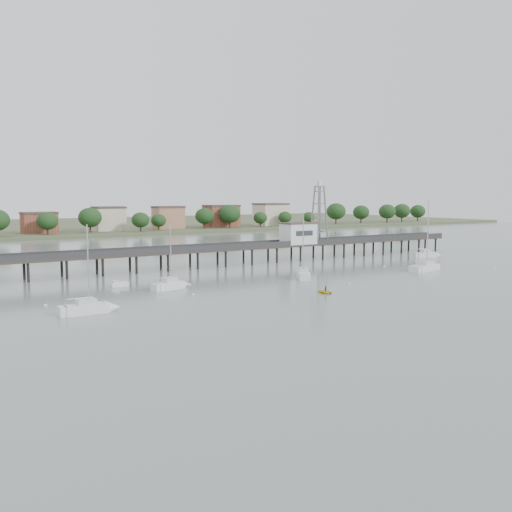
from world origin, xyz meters
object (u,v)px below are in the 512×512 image
Objects in this scene: sailboat_d at (430,267)px; yellow_dinghy at (326,293)px; sailboat_e at (429,255)px; sailboat_a at (95,308)px; white_tender at (119,284)px; sailboat_b at (174,285)px; pier at (208,250)px; sailboat_c at (302,274)px; lattice_tower at (319,215)px.

sailboat_d is 39.21m from yellow_dinghy.
sailboat_a reaches higher than sailboat_e.
yellow_dinghy reaches higher than white_tender.
white_tender is (-7.15, 7.49, -0.27)m from sailboat_b.
white_tender is 1.10× the size of yellow_dinghy.
sailboat_a is (-36.28, -36.08, -3.15)m from pier.
white_tender is at bearing -160.30° from sailboat_e.
sailboat_a is 3.87× the size of white_tender.
sailboat_c is (7.78, -24.47, -3.15)m from pier.
sailboat_d is 26.37m from sailboat_e.
sailboat_d is at bearing -38.54° from pier.
sailboat_b is at bearing 135.04° from yellow_dinghy.
yellow_dinghy is (-31.49, -40.91, -11.10)m from lattice_tower.
sailboat_e is 3.99× the size of yellow_dinghy.
sailboat_c is 51.26m from sailboat_e.
sailboat_c reaches higher than sailboat_a.
sailboat_a is at bearing -121.53° from white_tender.
sailboat_c is 45.57m from sailboat_a.
sailboat_d is (37.67, -30.01, -3.17)m from pier.
pier is 59.20m from sailboat_e.
yellow_dinghy is (26.01, -24.98, -0.38)m from white_tender.
pier is 41.08m from yellow_dinghy.
sailboat_e is at bearing 29.72° from sailboat_d.
pier reaches higher than white_tender.
sailboat_c reaches higher than sailboat_b.
sailboat_c is 1.02× the size of sailboat_a.
sailboat_d is 1.27× the size of sailboat_a.
lattice_tower is at bearing 27.70° from sailboat_a.
sailboat_c is at bearing -72.37° from pier.
pier is 12.67× the size of sailboat_e.
sailboat_c reaches higher than white_tender.
sailboat_d is 65.21m from white_tender.
sailboat_b is 10.35m from white_tender.
pier is 51.27m from sailboat_a.
pier is 11.86× the size of sailboat_a.
sailboat_d is at bearing 4.37° from sailboat_a.
lattice_tower is 60.62m from white_tender.
yellow_dinghy is at bearing -89.98° from pier.
sailboat_a is 22.62m from white_tender.
sailboat_a is (-67.78, -36.08, -10.46)m from lattice_tower.
pier is 9.36× the size of sailboat_d.
sailboat_b is 21.54m from sailboat_a.
yellow_dinghy is (-37.66, -10.90, -0.63)m from sailboat_d.
sailboat_b is at bearing 118.78° from sailboat_c.
sailboat_d reaches higher than sailboat_a.
sailboat_d is 1.25× the size of sailboat_c.
sailboat_e is 64.15m from yellow_dinghy.
pier is 32.34m from lattice_tower.
white_tender is at bearing 62.64° from sailboat_a.
sailboat_e is (49.92, 11.62, 0.01)m from sailboat_c.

